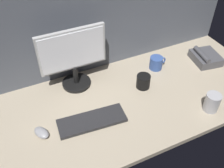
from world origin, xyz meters
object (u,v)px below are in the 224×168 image
Objects in this scene: keyboard at (92,121)px; mug_ceramic_blue at (156,63)px; mouse at (42,133)px; mug_steel at (212,102)px; monitor at (73,56)px; mug_black_travel at (143,81)px; desk_phone at (205,57)px.

mug_ceramic_blue is (57.05, 25.65, 3.36)cm from keyboard.
mug_steel reaches higher than mouse.
monitor is 57.29cm from mug_ceramic_blue.
mug_black_travel and mug_ceramic_blue have the same top height.
monitor is 1.09× the size of keyboard.
mug_steel is at bearing -11.95° from keyboard.
mug_steel reaches higher than keyboard.
mouse is at bearing 178.60° from keyboard.
mug_black_travel is 0.73× the size of mug_ceramic_blue.
mouse is 119.99cm from desk_phone.
mug_black_travel is (36.70, -20.70, -16.71)cm from monitor.
mug_steel is at bearing -80.57° from mug_ceramic_blue.
monitor reaches higher than keyboard.
keyboard is at bearing -169.21° from desk_phone.
mug_black_travel reaches higher than keyboard.
monitor is 3.40× the size of mug_ceramic_blue.
mug_steel is 46.68cm from desk_phone.
keyboard is (-2.84, -33.67, -20.05)cm from monitor.
keyboard is 26.95cm from mouse.
desk_phone is (92.34, 17.59, 2.19)cm from keyboard.
mouse is 86.84cm from mug_ceramic_blue.
monitor is 45.33cm from mug_black_travel.
mug_ceramic_blue is 0.55× the size of desk_phone.
monitor reaches higher than mug_steel.
monitor is at bearing 171.58° from mug_ceramic_blue.
mug_black_travel is at bearing 23.33° from keyboard.
mug_black_travel is (66.30, 9.89, 2.64)cm from mouse.
mug_steel is 1.26× the size of mug_black_travel.
mug_ceramic_blue is 36.22cm from desk_phone.
mouse is at bearing -164.93° from mug_ceramic_blue.
monitor is at bearing 90.35° from keyboard.
desk_phone is at bearing 15.95° from keyboard.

